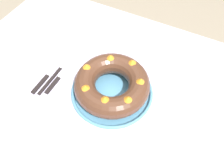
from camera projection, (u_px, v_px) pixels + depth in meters
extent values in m
plane|color=gray|center=(107.00, 157.00, 1.47)|extent=(8.00, 8.00, 0.00)
cube|color=silver|center=(104.00, 99.00, 0.85)|extent=(1.35, 1.01, 0.03)
cylinder|color=brown|center=(60.00, 47.00, 1.54)|extent=(0.06, 0.06, 0.75)
cylinder|color=#518EB2|center=(112.00, 93.00, 0.84)|extent=(0.30, 0.30, 0.01)
torus|color=#518EB2|center=(112.00, 91.00, 0.83)|extent=(0.31, 0.31, 0.01)
torus|color=#4C2D1E|center=(112.00, 84.00, 0.79)|extent=(0.28, 0.28, 0.08)
cone|color=orange|center=(132.00, 61.00, 0.79)|extent=(0.03, 0.03, 0.02)
cone|color=orange|center=(110.00, 57.00, 0.81)|extent=(0.04, 0.04, 0.02)
cone|color=orange|center=(87.00, 66.00, 0.78)|extent=(0.04, 0.04, 0.02)
cone|color=orange|center=(85.00, 87.00, 0.73)|extent=(0.04, 0.04, 0.02)
cone|color=orange|center=(105.00, 98.00, 0.70)|extent=(0.04, 0.04, 0.02)
cone|color=orange|center=(128.00, 98.00, 0.70)|extent=(0.03, 0.03, 0.02)
cone|color=orange|center=(141.00, 80.00, 0.74)|extent=(0.04, 0.04, 0.02)
cube|color=black|center=(50.00, 81.00, 0.87)|extent=(0.01, 0.15, 0.01)
cube|color=silver|center=(64.00, 63.00, 0.93)|extent=(0.02, 0.06, 0.01)
cube|color=black|center=(40.00, 84.00, 0.86)|extent=(0.02, 0.10, 0.01)
cube|color=silver|center=(56.00, 65.00, 0.92)|extent=(0.02, 0.12, 0.00)
cube|color=black|center=(53.00, 85.00, 0.86)|extent=(0.02, 0.09, 0.01)
cube|color=silver|center=(66.00, 68.00, 0.91)|extent=(0.02, 0.11, 0.00)
cube|color=white|center=(182.00, 113.00, 0.79)|extent=(0.18, 0.14, 0.00)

